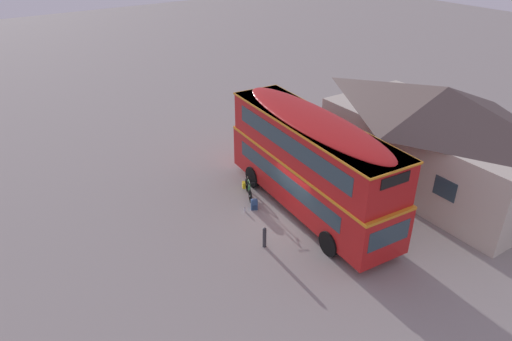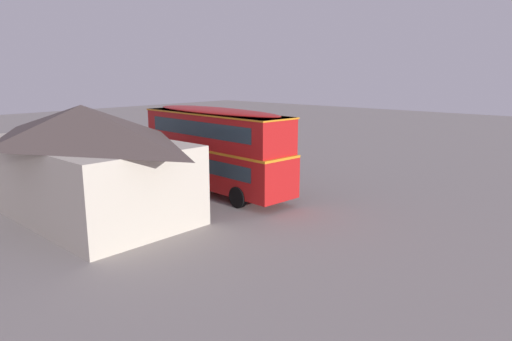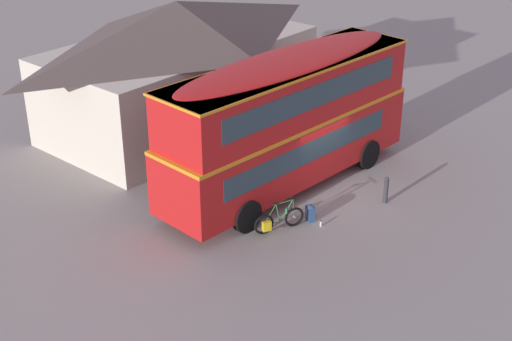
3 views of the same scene
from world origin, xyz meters
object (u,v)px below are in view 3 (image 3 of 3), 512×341
Objects in this scene: water_bottle_clear_plastic at (321,224)px; double_decker_bus at (288,117)px; touring_bicycle at (278,220)px; backpack_on_ground at (310,213)px; kerb_bollard at (386,189)px.

double_decker_bus is at bearing 58.99° from water_bottle_clear_plastic.
touring_bicycle reaches higher than water_bottle_clear_plastic.
touring_bicycle is 2.91× the size of backpack_on_ground.
kerb_bollard is at bearing -70.93° from double_decker_bus.
backpack_on_ground is 0.53m from water_bottle_clear_plastic.
kerb_bollard is (2.70, -0.78, 0.40)m from water_bottle_clear_plastic.
water_bottle_clear_plastic is at bearing 163.95° from kerb_bollard.
touring_bicycle is 1.26m from backpack_on_ground.
touring_bicycle is 7.65× the size of water_bottle_clear_plastic.
backpack_on_ground is 2.62× the size of water_bottle_clear_plastic.
backpack_on_ground is at bearing 154.24° from kerb_bollard.
backpack_on_ground is 2.91m from kerb_bollard.
backpack_on_ground is at bearing -124.87° from double_decker_bus.
double_decker_bus is at bearing 109.07° from kerb_bollard.
double_decker_bus reaches higher than kerb_bollard.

